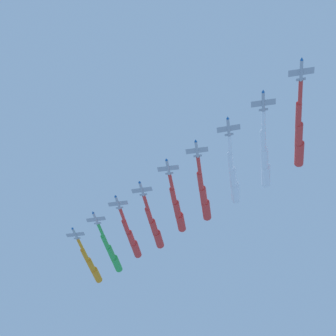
{
  "coord_description": "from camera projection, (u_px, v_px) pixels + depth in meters",
  "views": [
    {
      "loc": [
        16.79,
        -172.78,
        8.79
      ],
      "look_at": [
        0.0,
        0.0,
        148.13
      ],
      "focal_mm": 60.8,
      "sensor_mm": 36.0,
      "label": 1
    }
  ],
  "objects": [
    {
      "name": "jet_port_inner",
      "position": [
        265.0,
        158.0,
        215.53
      ],
      "size": [
        8.67,
        52.39,
        3.71
      ],
      "color": "#9EA3AD"
    },
    {
      "name": "jet_port_outer",
      "position": [
        154.0,
        227.0,
        254.24
      ],
      "size": [
        8.97,
        50.48,
        3.71
      ],
      "color": "#9EA3AD"
    },
    {
      "name": "jet_trail_starboard",
      "position": [
        91.0,
        265.0,
        285.72
      ],
      "size": [
        8.5,
        51.51,
        3.7
      ],
      "color": "#9EA3AD"
    },
    {
      "name": "jet_trail_port",
      "position": [
        111.0,
        253.0,
        276.56
      ],
      "size": [
        8.91,
        52.77,
        3.72
      ],
      "color": "#9EA3AD"
    },
    {
      "name": "jet_lead",
      "position": [
        299.0,
        135.0,
        207.28
      ],
      "size": [
        9.15,
        53.8,
        3.71
      ],
      "color": "#9EA3AD"
    },
    {
      "name": "jet_starboard_mid",
      "position": [
        177.0,
        209.0,
        245.35
      ],
      "size": [
        8.48,
        50.68,
        3.71
      ],
      "color": "#9EA3AD"
    },
    {
      "name": "jet_starboard_inner",
      "position": [
        233.0,
        177.0,
        224.44
      ],
      "size": [
        8.63,
        50.73,
        3.79
      ],
      "color": "#9EA3AD"
    },
    {
      "name": "jet_starboard_outer",
      "position": [
        131.0,
        238.0,
        265.38
      ],
      "size": [
        8.64,
        50.42,
        3.7
      ],
      "color": "#9EA3AD"
    },
    {
      "name": "jet_port_mid",
      "position": [
        204.0,
        196.0,
        235.1
      ],
      "size": [
        8.47,
        51.67,
        3.71
      ],
      "color": "#9EA3AD"
    }
  ]
}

